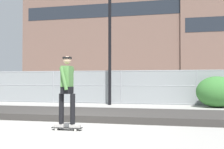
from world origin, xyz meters
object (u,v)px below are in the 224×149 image
object	(u,v)px
skateboard	(67,128)
parked_car_near	(88,87)
skater	(67,86)
shrub_left	(217,92)
street_lamp	(110,30)
parked_car_mid	(189,88)

from	to	relation	value
skateboard	parked_car_near	distance (m)	11.20
skater	parked_car_near	size ratio (longest dim) A/B	0.42
parked_car_near	shrub_left	xyz separation A→B (m)	(7.56, -3.41, -0.09)
skateboard	skater	distance (m)	1.08
street_lamp	skateboard	bearing A→B (deg)	-85.09
skateboard	skater	world-z (taller)	skater
street_lamp	shrub_left	xyz separation A→B (m)	(5.33, -0.28, -3.23)
parked_car_near	shrub_left	world-z (taller)	parked_car_near
shrub_left	skater	bearing A→B (deg)	-122.33
skateboard	parked_car_mid	xyz separation A→B (m)	(3.57, 11.24, 0.78)
parked_car_mid	street_lamp	bearing A→B (deg)	-139.79
parked_car_mid	shrub_left	distance (m)	4.01
shrub_left	parked_car_near	bearing A→B (deg)	155.70
skateboard	skater	bearing A→B (deg)	-90.00
skateboard	street_lamp	xyz separation A→B (m)	(-0.66, 7.66, 3.92)
skater	parked_car_near	world-z (taller)	skater
street_lamp	parked_car_near	bearing A→B (deg)	125.49
parked_car_near	skateboard	bearing A→B (deg)	-75.00
street_lamp	parked_car_near	world-z (taller)	street_lamp
skateboard	parked_car_near	bearing A→B (deg)	105.00
parked_car_near	parked_car_mid	size ratio (longest dim) A/B	0.98
skater	parked_car_mid	bearing A→B (deg)	72.38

